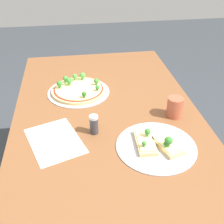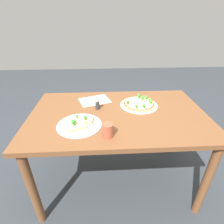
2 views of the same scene
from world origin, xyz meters
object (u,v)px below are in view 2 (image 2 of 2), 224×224
(pizza_tray_slice, at_px, (79,124))
(pizza_tray_whole, at_px, (139,104))
(drinking_cup, at_px, (108,130))
(condiment_shaker, at_px, (97,104))
(dining_table, at_px, (118,123))

(pizza_tray_slice, bearing_deg, pizza_tray_whole, 30.20)
(drinking_cup, bearing_deg, pizza_tray_whole, 55.83)
(pizza_tray_slice, relative_size, condiment_shaker, 3.72)
(dining_table, distance_m, pizza_tray_whole, 0.25)
(pizza_tray_slice, bearing_deg, drinking_cup, -35.28)
(dining_table, bearing_deg, pizza_tray_whole, 32.14)
(dining_table, height_order, pizza_tray_slice, pizza_tray_slice)
(drinking_cup, bearing_deg, dining_table, 72.84)
(pizza_tray_whole, relative_size, condiment_shaker, 3.77)
(pizza_tray_slice, distance_m, condiment_shaker, 0.27)
(pizza_tray_whole, relative_size, pizza_tray_slice, 1.01)
(pizza_tray_whole, height_order, condiment_shaker, condiment_shaker)
(dining_table, relative_size, condiment_shaker, 16.28)
(pizza_tray_whole, bearing_deg, pizza_tray_slice, -149.80)
(pizza_tray_slice, distance_m, drinking_cup, 0.24)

